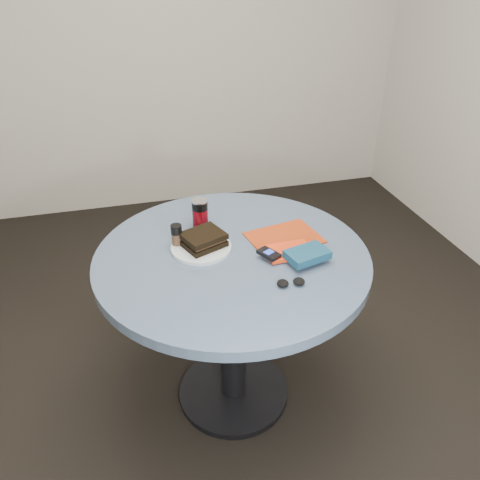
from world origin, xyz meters
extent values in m
plane|color=black|center=(0.00, 0.00, 0.00)|extent=(4.00, 4.00, 0.00)
cube|color=beige|center=(0.00, 2.00, 1.30)|extent=(3.50, 0.04, 2.60)
cylinder|color=black|center=(0.00, 0.00, 0.01)|extent=(0.48, 0.48, 0.03)
cylinder|color=black|center=(0.00, 0.00, 0.37)|extent=(0.11, 0.11, 0.68)
cylinder|color=#3E4F66|center=(0.00, 0.00, 0.73)|extent=(1.00, 1.00, 0.04)
cylinder|color=silver|center=(-0.10, 0.05, 0.76)|extent=(0.25, 0.25, 0.01)
cube|color=black|center=(-0.09, 0.06, 0.77)|extent=(0.18, 0.17, 0.02)
cube|color=#3B2516|center=(-0.09, 0.06, 0.79)|extent=(0.16, 0.14, 0.01)
cube|color=black|center=(-0.09, 0.06, 0.80)|extent=(0.18, 0.17, 0.02)
cylinder|color=#61040C|center=(-0.07, 0.22, 0.79)|extent=(0.07, 0.07, 0.08)
cylinder|color=black|center=(-0.07, 0.22, 0.85)|extent=(0.07, 0.07, 0.03)
cylinder|color=silver|center=(-0.07, 0.22, 0.86)|extent=(0.07, 0.07, 0.01)
cylinder|color=#422B1C|center=(-0.19, 0.09, 0.78)|extent=(0.05, 0.05, 0.06)
cylinder|color=black|center=(-0.19, 0.09, 0.83)|extent=(0.05, 0.05, 0.03)
cube|color=#A0300E|center=(0.22, 0.05, 0.75)|extent=(0.30, 0.24, 0.00)
cube|color=red|center=(0.20, -0.06, 0.76)|extent=(0.17, 0.12, 0.01)
cube|color=navy|center=(0.24, -0.13, 0.78)|extent=(0.17, 0.13, 0.03)
cube|color=black|center=(0.12, -0.08, 0.78)|extent=(0.08, 0.09, 0.01)
cube|color=#243DB6|center=(0.12, -0.08, 0.78)|extent=(0.04, 0.04, 0.00)
ellipsoid|color=black|center=(0.11, -0.24, 0.76)|extent=(0.04, 0.04, 0.02)
ellipsoid|color=black|center=(0.17, -0.24, 0.76)|extent=(0.04, 0.04, 0.02)
camera|label=1|loc=(-0.33, -1.39, 1.68)|focal=35.00mm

